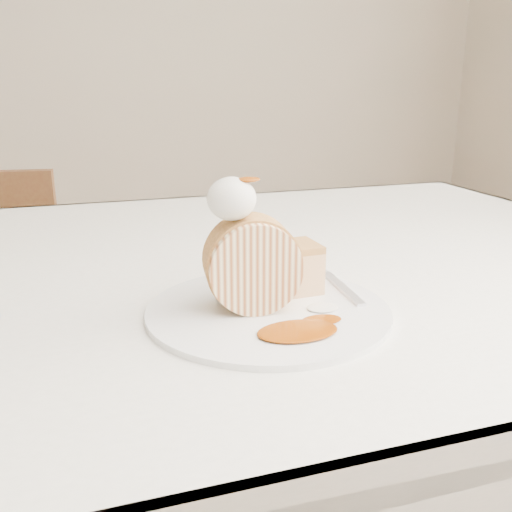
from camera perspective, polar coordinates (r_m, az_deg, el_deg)
name	(u,v)px	position (r m, az deg, el deg)	size (l,w,h in m)	color
table	(200,323)	(0.80, -5.62, -6.65)	(1.40, 0.90, 0.75)	white
chair_far	(0,289)	(1.70, -24.26, -3.05)	(0.41, 0.41, 0.78)	brown
plate	(268,311)	(0.59, 1.22, -5.50)	(0.25, 0.25, 0.01)	white
roulade_slice	(253,264)	(0.58, -0.32, -0.85)	(0.09, 0.09, 0.05)	#FFEBB1
cake_chunk	(292,271)	(0.64, 3.64, -1.47)	(0.06, 0.05, 0.05)	tan
whipped_cream	(232,199)	(0.56, -2.46, 5.74)	(0.05, 0.05, 0.04)	silver
caramel_drizzle	(248,174)	(0.56, -0.79, 8.22)	(0.02, 0.02, 0.01)	#823505
caramel_pool	(298,331)	(0.54, 4.18, -7.47)	(0.08, 0.05, 0.00)	#823505
fork	(343,288)	(0.65, 8.66, -3.17)	(0.02, 0.15, 0.00)	silver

